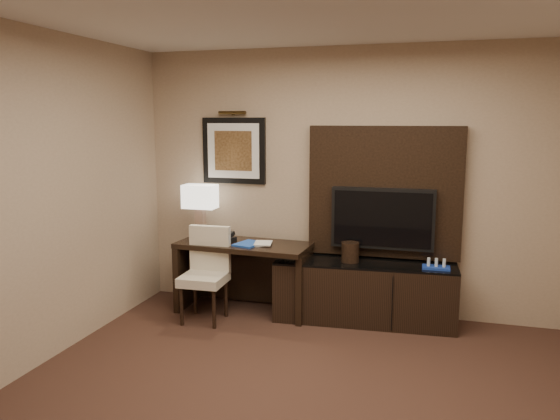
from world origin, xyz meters
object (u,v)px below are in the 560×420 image
at_px(desk, 244,277).
at_px(ice_bucket, 350,252).
at_px(tv, 383,219).
at_px(minibar_tray, 436,264).
at_px(credenza, 364,292).
at_px(table_lamp, 200,210).
at_px(desk_phone, 224,237).
at_px(desk_chair, 204,278).

xyz_separation_m(desk, ice_bucket, (1.09, 0.03, 0.34)).
xyz_separation_m(tv, minibar_tray, (0.53, -0.18, -0.37)).
bearing_deg(credenza, ice_bucket, -176.75).
bearing_deg(tv, credenza, -135.63).
bearing_deg(table_lamp, desk, -12.51).
relative_size(desk, minibar_tray, 5.40).
bearing_deg(desk_phone, desk, 23.47).
relative_size(table_lamp, desk_phone, 3.01).
xyz_separation_m(credenza, desk_chair, (-1.52, -0.43, 0.14)).
bearing_deg(desk_phone, table_lamp, 175.45).
height_order(credenza, ice_bucket, ice_bucket).
xyz_separation_m(table_lamp, ice_bucket, (1.63, -0.09, -0.33)).
bearing_deg(desk, desk_chair, -123.33).
bearing_deg(desk_phone, minibar_tray, 19.17).
xyz_separation_m(credenza, table_lamp, (-1.77, 0.07, 0.73)).
distance_m(credenza, minibar_tray, 0.76).
distance_m(desk, minibar_tray, 1.93).
bearing_deg(minibar_tray, table_lamp, 177.39).
bearing_deg(minibar_tray, desk_phone, -179.33).
bearing_deg(credenza, minibar_tray, -7.37).
xyz_separation_m(desk_chair, ice_bucket, (1.38, 0.41, 0.26)).
bearing_deg(credenza, table_lamp, 174.16).
bearing_deg(table_lamp, desk_phone, -23.05).
xyz_separation_m(desk, minibar_tray, (1.91, 0.01, 0.28)).
bearing_deg(desk, tv, 11.11).
height_order(desk, table_lamp, table_lamp).
relative_size(ice_bucket, minibar_tray, 0.77).
height_order(desk, minibar_tray, desk).
bearing_deg(desk_phone, desk_chair, -82.75).
bearing_deg(ice_bucket, minibar_tray, -1.84).
xyz_separation_m(desk, desk_phone, (-0.21, -0.02, 0.41)).
relative_size(tv, minibar_tray, 3.97).
bearing_deg(desk_chair, ice_bucket, 14.78).
xyz_separation_m(tv, desk_phone, (-1.59, -0.21, -0.24)).
distance_m(desk_phone, ice_bucket, 1.31).
relative_size(desk_chair, minibar_tray, 3.47).
bearing_deg(ice_bucket, tv, 28.74).
bearing_deg(desk, ice_bucket, 4.99).
relative_size(credenza, tv, 1.75).
xyz_separation_m(desk_chair, table_lamp, (-0.25, 0.50, 0.59)).
distance_m(desk, ice_bucket, 1.15).
height_order(desk_chair, minibar_tray, desk_chair).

